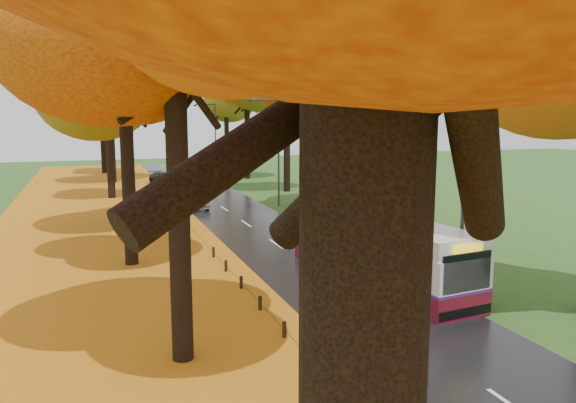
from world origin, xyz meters
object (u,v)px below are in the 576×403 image
bus (377,247)px  car_silver (172,183)px  streetlamp_mid (275,143)px  streetlamp_far (213,134)px  streetlamp_near (459,172)px  car_dark (163,178)px  car_white (189,198)px

bus → car_silver: 30.95m
streetlamp_mid → car_silver: streetlamp_mid is taller
streetlamp_far → streetlamp_near: bearing=-90.0°
streetlamp_near → streetlamp_mid: bearing=90.0°
bus → car_silver: bearing=91.0°
streetlamp_mid → car_dark: bearing=111.2°
streetlamp_near → car_dark: bearing=99.4°
car_dark → streetlamp_near: bearing=-98.7°
streetlamp_far → car_silver: streetlamp_far is taller
streetlamp_near → streetlamp_far: size_ratio=1.00×
bus → car_white: 21.17m
bus → car_white: bus is taller
streetlamp_mid → streetlamp_far: size_ratio=1.00×
streetlamp_mid → streetlamp_far: (0.00, 22.00, 0.00)m
streetlamp_near → streetlamp_mid: (0.00, 22.00, 0.00)m
streetlamp_mid → car_silver: (-6.18, 11.06, -3.99)m
streetlamp_mid → streetlamp_far: bearing=90.0°
car_dark → car_white: bearing=-108.0°
car_white → streetlamp_far: bearing=58.8°
streetlamp_near → car_silver: size_ratio=1.92×
streetlamp_far → car_dark: streetlamp_far is taller
car_white → car_silver: bearing=74.9°
streetlamp_mid → streetlamp_near: bearing=-90.0°
car_dark → streetlamp_mid: bearing=-86.8°
car_silver → bus: bearing=-78.9°
car_silver → car_dark: car_silver is taller
streetlamp_mid → bus: (-2.08, -19.61, -3.25)m
car_dark → car_silver: bearing=-106.7°
streetlamp_near → streetlamp_far: (0.00, 44.00, 0.00)m
car_white → car_dark: size_ratio=1.07×
streetlamp_near → streetlamp_mid: size_ratio=1.00×
streetlamp_far → car_white: size_ratio=1.84×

